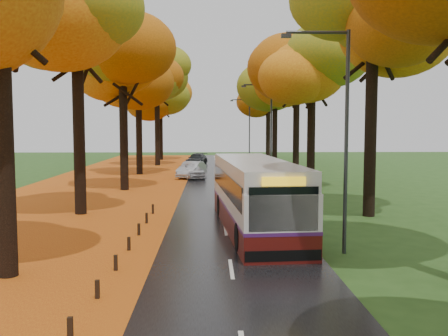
{
  "coord_description": "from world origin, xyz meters",
  "views": [
    {
      "loc": [
        -0.67,
        -9.7,
        4.61
      ],
      "look_at": [
        0.0,
        14.4,
        2.6
      ],
      "focal_mm": 40.0,
      "sensor_mm": 36.0,
      "label": 1
    }
  ],
  "objects_px": {
    "bus": "(255,193)",
    "streetlamp_near": "(340,124)",
    "car_white": "(191,170)",
    "car_dark": "(197,159)",
    "car_silver": "(192,170)",
    "streetlamp_mid": "(268,125)",
    "streetlamp_far": "(247,126)"
  },
  "relations": [
    {
      "from": "streetlamp_far",
      "to": "streetlamp_near",
      "type": "bearing_deg",
      "value": -90.0
    },
    {
      "from": "streetlamp_mid",
      "to": "bus",
      "type": "height_order",
      "value": "streetlamp_mid"
    },
    {
      "from": "streetlamp_far",
      "to": "car_silver",
      "type": "xyz_separation_m",
      "value": [
        -6.27,
        -17.27,
        -3.95
      ]
    },
    {
      "from": "streetlamp_mid",
      "to": "car_silver",
      "type": "relative_size",
      "value": 1.83
    },
    {
      "from": "streetlamp_mid",
      "to": "streetlamp_far",
      "type": "bearing_deg",
      "value": 90.0
    },
    {
      "from": "streetlamp_near",
      "to": "bus",
      "type": "relative_size",
      "value": 0.68
    },
    {
      "from": "streetlamp_near",
      "to": "streetlamp_mid",
      "type": "height_order",
      "value": "same"
    },
    {
      "from": "streetlamp_mid",
      "to": "bus",
      "type": "distance_m",
      "value": 18.22
    },
    {
      "from": "car_white",
      "to": "car_silver",
      "type": "bearing_deg",
      "value": 68.65
    },
    {
      "from": "streetlamp_near",
      "to": "car_dark",
      "type": "bearing_deg",
      "value": 98.48
    },
    {
      "from": "bus",
      "to": "streetlamp_near",
      "type": "bearing_deg",
      "value": -62.35
    },
    {
      "from": "streetlamp_near",
      "to": "car_dark",
      "type": "height_order",
      "value": "streetlamp_near"
    },
    {
      "from": "bus",
      "to": "car_silver",
      "type": "xyz_separation_m",
      "value": [
        -3.65,
        22.5,
        -0.89
      ]
    },
    {
      "from": "streetlamp_mid",
      "to": "car_white",
      "type": "height_order",
      "value": "streetlamp_mid"
    },
    {
      "from": "streetlamp_mid",
      "to": "bus",
      "type": "bearing_deg",
      "value": -98.41
    },
    {
      "from": "streetlamp_near",
      "to": "car_dark",
      "type": "xyz_separation_m",
      "value": [
        -6.21,
        41.69,
        -4.0
      ]
    },
    {
      "from": "streetlamp_near",
      "to": "car_silver",
      "type": "bearing_deg",
      "value": 103.21
    },
    {
      "from": "streetlamp_far",
      "to": "car_white",
      "type": "relative_size",
      "value": 1.95
    },
    {
      "from": "car_silver",
      "to": "car_dark",
      "type": "bearing_deg",
      "value": 105.95
    },
    {
      "from": "streetlamp_near",
      "to": "car_white",
      "type": "xyz_separation_m",
      "value": [
        -6.3,
        26.29,
        -3.97
      ]
    },
    {
      "from": "bus",
      "to": "car_dark",
      "type": "distance_m",
      "value": 37.65
    },
    {
      "from": "bus",
      "to": "car_dark",
      "type": "bearing_deg",
      "value": 91.27
    },
    {
      "from": "car_white",
      "to": "car_dark",
      "type": "xyz_separation_m",
      "value": [
        0.08,
        15.4,
        -0.03
      ]
    },
    {
      "from": "streetlamp_near",
      "to": "car_silver",
      "type": "height_order",
      "value": "streetlamp_near"
    },
    {
      "from": "streetlamp_near",
      "to": "streetlamp_mid",
      "type": "distance_m",
      "value": 22.0
    },
    {
      "from": "car_white",
      "to": "car_dark",
      "type": "height_order",
      "value": "car_white"
    },
    {
      "from": "streetlamp_near",
      "to": "car_white",
      "type": "distance_m",
      "value": 27.33
    },
    {
      "from": "streetlamp_far",
      "to": "car_dark",
      "type": "relative_size",
      "value": 1.73
    },
    {
      "from": "car_dark",
      "to": "streetlamp_near",
      "type": "bearing_deg",
      "value": -68.89
    },
    {
      "from": "streetlamp_near",
      "to": "streetlamp_far",
      "type": "height_order",
      "value": "same"
    },
    {
      "from": "streetlamp_mid",
      "to": "streetlamp_far",
      "type": "height_order",
      "value": "same"
    },
    {
      "from": "streetlamp_far",
      "to": "car_white",
      "type": "xyz_separation_m",
      "value": [
        -6.3,
        -17.71,
        -3.97
      ]
    }
  ]
}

